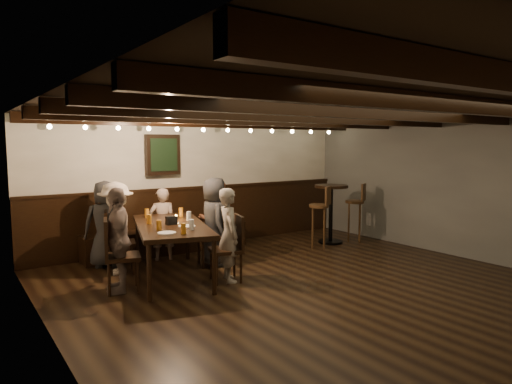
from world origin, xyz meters
TOP-DOWN VIEW (x-y plane):
  - room at (-0.29, 2.21)m, footprint 7.00×7.00m
  - dining_table at (-1.37, 1.79)m, footprint 1.49×2.27m
  - chair_left_near at (-1.94, 2.42)m, footprint 0.54×0.54m
  - chair_left_far at (-2.19, 1.56)m, footprint 0.55×0.55m
  - chair_right_near at (-0.56, 2.02)m, footprint 0.54×0.54m
  - chair_right_far at (-0.81, 1.16)m, footprint 0.53×0.53m
  - person_bench_left at (-1.99, 2.91)m, footprint 0.77×0.61m
  - person_bench_centre at (-1.08, 2.80)m, footprint 0.51×0.40m
  - person_bench_right at (-0.26, 2.41)m, footprint 0.75×0.66m
  - person_left_near at (-1.97, 2.43)m, footprint 0.74×1.00m
  - person_left_far at (-2.22, 1.57)m, footprint 0.55×0.87m
  - person_right_near at (-0.53, 2.02)m, footprint 0.62×0.79m
  - person_right_far at (-0.78, 1.15)m, footprint 0.44×0.55m
  - pint_a at (-1.45, 2.54)m, footprint 0.07×0.07m
  - pint_b at (-0.95, 2.35)m, footprint 0.07×0.07m
  - pint_c at (-1.63, 1.97)m, footprint 0.07×0.07m
  - pint_d at (-1.03, 1.90)m, footprint 0.07×0.07m
  - pint_e at (-1.71, 1.42)m, footprint 0.07×0.07m
  - pint_f at (-1.33, 1.21)m, footprint 0.07×0.07m
  - pint_g at (-1.55, 1.01)m, footprint 0.07×0.07m
  - plate_near at (-1.71, 1.16)m, footprint 0.24×0.24m
  - plate_far at (-1.28, 1.45)m, footprint 0.24×0.24m
  - condiment_caddy at (-1.39, 1.74)m, footprint 0.15×0.10m
  - candle at (-1.18, 2.05)m, footprint 0.05×0.05m
  - high_top_table at (2.16, 2.16)m, footprint 0.65×0.65m
  - bar_stool_left at (1.66, 1.96)m, footprint 0.42×0.43m
  - bar_stool_right at (2.66, 2.01)m, footprint 0.42×0.43m

SIDE VIEW (x-z plane):
  - chair_right_far at x=-0.81m, z-range -0.18..0.76m
  - chair_left_near at x=-1.94m, z-range -0.18..0.77m
  - chair_right_near at x=-0.56m, z-range -0.19..0.77m
  - chair_left_far at x=-2.19m, z-range -0.19..0.78m
  - bar_stool_left at x=1.66m, z-range -0.15..1.01m
  - bar_stool_right at x=2.66m, z-range -0.15..1.01m
  - person_bench_centre at x=-1.08m, z-range 0.00..1.22m
  - person_bench_right at x=-0.26m, z-range 0.00..1.32m
  - person_right_far at x=-0.78m, z-range 0.00..1.33m
  - person_bench_left at x=-1.99m, z-range 0.00..1.37m
  - person_left_far at x=-2.22m, z-range 0.00..1.38m
  - person_left_near at x=-1.97m, z-range 0.00..1.39m
  - person_right_near at x=-0.53m, z-range 0.00..1.41m
  - dining_table at x=-1.37m, z-range 0.33..1.11m
  - high_top_table at x=2.16m, z-range 0.18..1.33m
  - plate_near at x=-1.71m, z-range 0.79..0.80m
  - plate_far at x=-1.28m, z-range 0.79..0.80m
  - candle at x=-1.18m, z-range 0.79..0.84m
  - condiment_caddy at x=-1.39m, z-range 0.79..0.91m
  - pint_a at x=-1.45m, z-range 0.79..0.93m
  - pint_b at x=-0.95m, z-range 0.79..0.93m
  - pint_c at x=-1.63m, z-range 0.79..0.93m
  - pint_d at x=-1.03m, z-range 0.79..0.93m
  - pint_e at x=-1.71m, z-range 0.79..0.93m
  - pint_f at x=-1.33m, z-range 0.79..0.93m
  - pint_g at x=-1.55m, z-range 0.79..0.93m
  - room at x=-0.29m, z-range -2.43..4.57m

